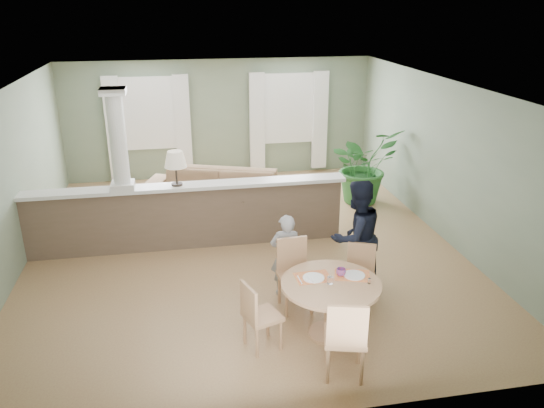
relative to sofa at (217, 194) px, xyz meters
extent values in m
plane|color=tan|center=(0.32, -1.55, -0.42)|extent=(8.00, 8.00, 0.00)
cube|color=gray|center=(0.32, 2.45, 0.93)|extent=(7.00, 0.02, 2.70)
cube|color=gray|center=(-3.18, -1.55, 0.93)|extent=(0.02, 8.00, 2.70)
cube|color=gray|center=(3.82, -1.55, 0.93)|extent=(0.02, 8.00, 2.70)
cube|color=gray|center=(0.32, -5.55, 0.93)|extent=(7.00, 0.02, 2.70)
cube|color=white|center=(0.32, -1.55, 2.28)|extent=(7.00, 8.00, 0.02)
cube|color=white|center=(-1.28, 2.42, 1.13)|extent=(1.10, 0.02, 1.50)
cube|color=white|center=(-1.28, 2.39, 1.13)|extent=(1.22, 0.04, 1.62)
cube|color=white|center=(1.92, 2.42, 1.13)|extent=(1.10, 0.02, 1.50)
cube|color=white|center=(1.92, 2.39, 1.13)|extent=(1.22, 0.04, 1.62)
cube|color=silver|center=(-2.03, 2.33, 0.83)|extent=(0.35, 0.10, 2.30)
cube|color=silver|center=(-0.53, 2.33, 0.83)|extent=(0.35, 0.10, 2.30)
cube|color=silver|center=(1.17, 2.33, 0.83)|extent=(0.35, 0.10, 2.30)
cube|color=silver|center=(2.67, 2.33, 0.83)|extent=(0.35, 0.10, 2.30)
cube|color=brown|center=(-0.58, -1.35, 0.10)|extent=(5.20, 0.22, 1.05)
cube|color=white|center=(-0.58, -1.35, 0.66)|extent=(5.32, 0.36, 0.06)
cube|color=white|center=(-1.58, -1.35, 0.74)|extent=(0.36, 0.36, 0.10)
cylinder|color=white|center=(-1.58, -1.35, 1.48)|extent=(0.26, 0.26, 1.39)
cube|color=white|center=(-1.58, -1.35, 2.23)|extent=(0.38, 0.38, 0.10)
cylinder|color=black|center=(-0.73, -1.35, 0.70)|extent=(0.18, 0.18, 0.03)
cylinder|color=black|center=(-0.73, -1.35, 0.86)|extent=(0.03, 0.03, 0.28)
cone|color=#F5E6CA|center=(-0.73, -1.35, 1.13)|extent=(0.36, 0.36, 0.26)
imported|color=#91684F|center=(0.00, 0.00, 0.00)|extent=(3.09, 2.04, 0.84)
imported|color=#296629|center=(3.02, 0.19, 0.35)|extent=(1.74, 1.63, 1.55)
cylinder|color=tan|center=(1.04, -4.24, -0.40)|extent=(0.51, 0.51, 0.04)
cylinder|color=tan|center=(1.04, -4.24, -0.05)|extent=(0.14, 0.14, 0.66)
cylinder|color=tan|center=(1.04, -4.24, 0.30)|extent=(1.22, 1.22, 0.04)
cube|color=red|center=(0.85, -4.07, 0.32)|extent=(0.45, 0.33, 0.01)
cube|color=red|center=(1.35, -4.11, 0.32)|extent=(0.51, 0.43, 0.01)
cylinder|color=white|center=(0.85, -4.10, 0.33)|extent=(0.27, 0.27, 0.01)
cylinder|color=white|center=(1.37, -4.13, 0.33)|extent=(0.27, 0.27, 0.01)
cylinder|color=white|center=(1.02, -4.26, 0.37)|extent=(0.07, 0.07, 0.09)
cube|color=silver|center=(0.80, -4.15, 0.34)|extent=(0.02, 0.18, 0.00)
cube|color=silver|center=(0.68, -4.12, 0.32)|extent=(0.02, 0.22, 0.00)
cylinder|color=white|center=(1.48, -4.34, 0.35)|extent=(0.04, 0.04, 0.07)
cylinder|color=silver|center=(1.48, -4.34, 0.39)|extent=(0.04, 0.04, 0.01)
imported|color=blue|center=(1.21, -4.08, 0.36)|extent=(0.13, 0.13, 0.10)
cube|color=tan|center=(0.75, -3.56, 0.05)|extent=(0.47, 0.47, 0.05)
cylinder|color=tan|center=(0.59, -3.75, -0.20)|extent=(0.04, 0.04, 0.45)
cylinder|color=tan|center=(0.94, -3.73, -0.20)|extent=(0.04, 0.04, 0.45)
cylinder|color=tan|center=(0.57, -3.40, -0.20)|extent=(0.04, 0.04, 0.45)
cylinder|color=tan|center=(0.92, -3.38, -0.20)|extent=(0.04, 0.04, 0.45)
cube|color=tan|center=(0.74, -3.37, 0.31)|extent=(0.42, 0.07, 0.48)
cube|color=tan|center=(1.60, -3.69, 0.01)|extent=(0.52, 0.52, 0.05)
cylinder|color=tan|center=(1.39, -3.77, -0.22)|extent=(0.04, 0.04, 0.41)
cylinder|color=tan|center=(1.68, -3.90, -0.22)|extent=(0.04, 0.04, 0.41)
cylinder|color=tan|center=(1.52, -3.48, -0.22)|extent=(0.04, 0.04, 0.41)
cylinder|color=tan|center=(1.81, -3.61, -0.22)|extent=(0.04, 0.04, 0.41)
cube|color=tan|center=(1.68, -3.53, 0.24)|extent=(0.36, 0.19, 0.43)
cube|color=tan|center=(0.99, -4.98, 0.06)|extent=(0.55, 0.55, 0.05)
cylinder|color=tan|center=(1.21, -4.85, -0.19)|extent=(0.04, 0.04, 0.46)
cylinder|color=tan|center=(0.86, -4.76, -0.19)|extent=(0.04, 0.04, 0.46)
cylinder|color=tan|center=(1.12, -5.21, -0.19)|extent=(0.04, 0.04, 0.46)
cylinder|color=tan|center=(0.76, -5.11, -0.19)|extent=(0.04, 0.04, 0.46)
cube|color=tan|center=(0.93, -5.18, 0.33)|extent=(0.43, 0.15, 0.49)
cube|color=tan|center=(0.18, -4.33, 0.00)|extent=(0.50, 0.50, 0.05)
cylinder|color=tan|center=(0.38, -4.43, -0.22)|extent=(0.04, 0.04, 0.41)
cylinder|color=tan|center=(0.28, -4.12, -0.22)|extent=(0.04, 0.04, 0.41)
cylinder|color=tan|center=(0.08, -4.53, -0.22)|extent=(0.04, 0.04, 0.41)
cylinder|color=tan|center=(-0.03, -4.23, -0.22)|extent=(0.04, 0.04, 0.41)
cube|color=tan|center=(0.01, -4.39, 0.24)|extent=(0.16, 0.37, 0.43)
imported|color=#949498|center=(0.70, -3.16, 0.19)|extent=(0.46, 0.33, 1.21)
imported|color=black|center=(1.69, -3.22, 0.41)|extent=(0.97, 0.86, 1.66)
camera|label=1|loc=(-0.68, -9.63, 3.52)|focal=35.00mm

